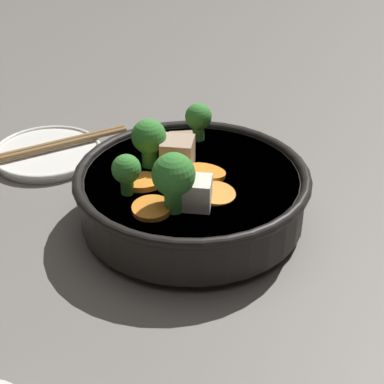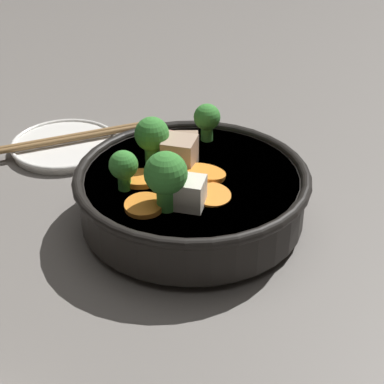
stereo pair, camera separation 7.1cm
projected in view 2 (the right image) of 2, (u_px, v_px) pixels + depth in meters
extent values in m
plane|color=slate|center=(192.00, 222.00, 0.73)|extent=(3.00, 3.00, 0.00)
cylinder|color=black|center=(192.00, 219.00, 0.73)|extent=(0.14, 0.14, 0.01)
cylinder|color=black|center=(192.00, 196.00, 0.71)|extent=(0.25, 0.25, 0.05)
torus|color=black|center=(192.00, 176.00, 0.70)|extent=(0.26, 0.26, 0.01)
cylinder|color=brown|center=(192.00, 187.00, 0.70)|extent=(0.23, 0.23, 0.03)
cylinder|color=orange|center=(141.00, 179.00, 0.69)|extent=(0.05, 0.05, 0.01)
cylinder|color=orange|center=(205.00, 173.00, 0.69)|extent=(0.06, 0.06, 0.02)
cylinder|color=orange|center=(212.00, 195.00, 0.66)|extent=(0.06, 0.06, 0.01)
cylinder|color=orange|center=(171.00, 182.00, 0.68)|extent=(0.05, 0.04, 0.01)
cylinder|color=orange|center=(144.00, 206.00, 0.64)|extent=(0.05, 0.05, 0.01)
cylinder|color=green|center=(166.00, 197.00, 0.64)|extent=(0.02, 0.02, 0.03)
sphere|color=#388433|center=(166.00, 173.00, 0.62)|extent=(0.04, 0.04, 0.04)
cylinder|color=green|center=(207.00, 133.00, 0.76)|extent=(0.01, 0.01, 0.02)
sphere|color=#388433|center=(207.00, 117.00, 0.75)|extent=(0.03, 0.03, 0.03)
cylinder|color=green|center=(153.00, 154.00, 0.71)|extent=(0.02, 0.02, 0.02)
sphere|color=#388433|center=(152.00, 134.00, 0.70)|extent=(0.04, 0.04, 0.04)
cylinder|color=green|center=(124.00, 181.00, 0.67)|extent=(0.01, 0.01, 0.02)
sphere|color=#388433|center=(123.00, 165.00, 0.66)|extent=(0.03, 0.03, 0.03)
cube|color=#9E7F66|center=(186.00, 146.00, 0.73)|extent=(0.03, 0.03, 0.03)
cube|color=tan|center=(180.00, 153.00, 0.70)|extent=(0.04, 0.04, 0.03)
cube|color=silver|center=(193.00, 193.00, 0.64)|extent=(0.04, 0.04, 0.03)
ellipsoid|color=#EA9E84|center=(171.00, 139.00, 0.75)|extent=(0.05, 0.06, 0.02)
cylinder|color=white|center=(65.00, 146.00, 0.87)|extent=(0.14, 0.14, 0.01)
torus|color=white|center=(64.00, 143.00, 0.87)|extent=(0.14, 0.14, 0.01)
cylinder|color=olive|center=(63.00, 138.00, 0.87)|extent=(0.10, 0.21, 0.01)
cylinder|color=olive|center=(64.00, 140.00, 0.86)|extent=(0.10, 0.21, 0.01)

